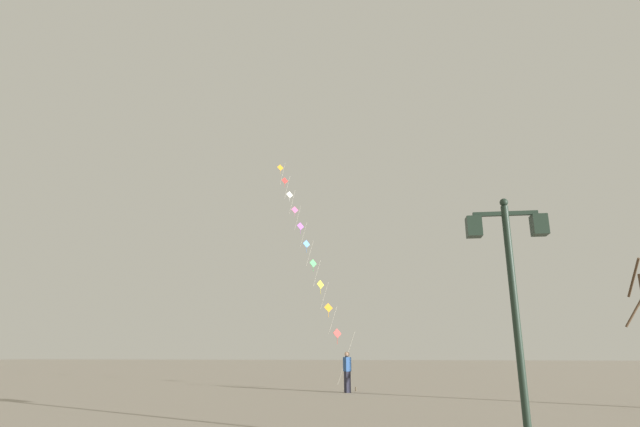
% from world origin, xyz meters
% --- Properties ---
extents(ground_plane, '(160.00, 160.00, 0.00)m').
position_xyz_m(ground_plane, '(0.00, 20.00, 0.00)').
color(ground_plane, gray).
extents(twin_lantern_lamp_post, '(1.51, 0.28, 4.64)m').
position_xyz_m(twin_lantern_lamp_post, '(1.74, 7.55, 3.23)').
color(twin_lantern_lamp_post, '#1E2D23').
rests_on(twin_lantern_lamp_post, ground_plane).
extents(kite_train, '(5.97, 9.56, 14.82)m').
position_xyz_m(kite_train, '(-5.13, 26.34, 7.92)').
color(kite_train, brown).
rests_on(kite_train, ground_plane).
extents(kite_flyer, '(0.41, 0.62, 1.71)m').
position_xyz_m(kite_flyer, '(-2.36, 20.41, 0.90)').
color(kite_flyer, '#1E1E2D').
rests_on(kite_flyer, ground_plane).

